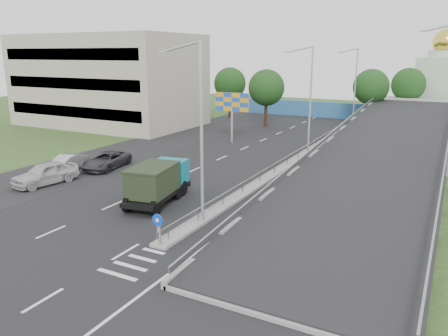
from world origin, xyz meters
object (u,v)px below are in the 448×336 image
Objects in this scene: lamp_post_mid at (309,95)px; parked_car_b at (66,163)px; lamp_post_near at (198,125)px; dump_truck at (158,181)px; sign_bollard at (159,229)px; billboard at (232,105)px; parked_car_c at (106,160)px; church at (440,83)px; parked_car_a at (45,173)px; lamp_post_far at (354,83)px.

parked_car_b is (-15.99, -15.23, -5.13)m from lamp_post_mid.
lamp_post_near is 1.59× the size of dump_truck.
sign_bollard is 27.53m from billboard.
billboard reaches higher than parked_car_c.
lamp_post_mid is 2.44× the size of parked_car_b.
parked_car_b is (-11.61, 2.79, -0.79)m from dump_truck.
lamp_post_near is 17.45m from parked_car_b.
parked_car_b is (-25.88, -49.23, -4.63)m from church.
parked_car_a reaches higher than parked_car_b.
sign_bollard is at bearing -63.73° from dump_truck.
lamp_post_mid and lamp_post_far have the same top height.
lamp_post_near is at bearing 4.40° from parked_car_a.
parked_car_c is (-13.58, -12.97, -5.10)m from lamp_post_mid.
parked_car_b is at bearing 163.38° from lamp_post_near.
lamp_post_far is 0.73× the size of church.
parked_car_c is at bearing 141.15° from sign_bollard.
sign_bollard is at bearing -90.26° from lamp_post_mid.
lamp_post_near is at bearing -19.73° from parked_car_b.
billboard is at bearing 109.21° from sign_bollard.
lamp_post_mid is (0.11, 23.83, 4.77)m from sign_bollard.
lamp_post_far is (0.00, 20.00, 0.00)m from lamp_post_mid.
sign_bollard is 58.84m from church.
billboard reaches higher than dump_truck.
lamp_post_far is at bearing 63.16° from billboard.
sign_bollard is 0.17× the size of lamp_post_mid.
parked_car_b is at bearing -111.76° from billboard.
dump_truck is at bearing -38.00° from parked_car_c.
parked_car_a is 0.97× the size of parked_car_c.
dump_truck is (4.73, -20.02, -2.71)m from billboard.
dump_truck is (-14.27, -52.02, -3.84)m from church.
billboard reaches higher than parked_car_b.
lamp_post_mid is at bearing 89.74° from sign_bollard.
sign_bollard is at bearing -10.19° from parked_car_a.
lamp_post_far is at bearing 62.48° from parked_car_b.
church is at bearing 59.16° from parked_car_b.
dump_truck reaches higher than sign_bollard.
lamp_post_mid is at bearing 90.00° from lamp_post_near.
lamp_post_far reaches higher than dump_truck.
lamp_post_mid is 22.67m from parked_car_b.
dump_truck is 1.28× the size of parked_car_a.
lamp_post_mid reaches higher than sign_bollard.
lamp_post_near and lamp_post_far have the same top height.
parked_car_a is 5.76m from parked_car_c.
lamp_post_mid is at bearing -90.00° from lamp_post_far.
lamp_post_near is 6.47m from dump_truck.
parked_car_c is (-9.20, 5.05, -0.77)m from dump_truck.
parked_car_c is at bearing 91.79° from parked_car_a.
dump_truck is at bearing -76.71° from billboard.
lamp_post_mid is (0.00, 20.00, 0.00)m from lamp_post_near.
church is at bearing 80.19° from sign_bollard.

